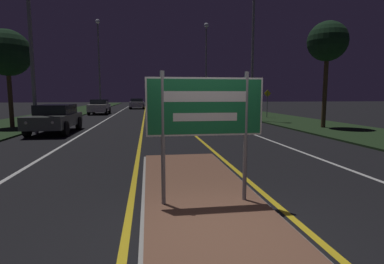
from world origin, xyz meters
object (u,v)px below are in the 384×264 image
object	(u,v)px
streetlight_right_near	(253,35)
car_approaching_0	(55,118)
car_receding_1	(217,108)
warning_sign	(267,101)
streetlight_right_far	(206,54)
car_receding_2	(176,104)
streetlight_left_far	(99,55)
streetlight_left_near	(29,7)
car_approaching_2	(137,103)
car_receding_3	(171,102)
car_approaching_1	(99,106)
highway_sign	(205,112)
car_receding_0	(215,114)

from	to	relation	value
streetlight_right_near	car_approaching_0	bearing A→B (deg)	-158.10
car_receding_1	warning_sign	size ratio (longest dim) A/B	2.06
streetlight_right_far	car_receding_2	world-z (taller)	streetlight_right_far
streetlight_left_far	car_approaching_0	distance (m)	21.77
streetlight_left_near	streetlight_left_far	size ratio (longest dim) A/B	0.85
car_receding_2	car_approaching_2	world-z (taller)	car_approaching_2
car_receding_1	car_approaching_2	distance (m)	17.17
car_receding_3	car_approaching_0	xyz separation A→B (m)	(-8.27, -30.81, 0.00)
streetlight_right_near	car_approaching_1	distance (m)	16.96
streetlight_right_far	warning_sign	world-z (taller)	streetlight_right_far
car_approaching_2	car_approaching_1	bearing A→B (deg)	-105.85
streetlight_left_near	warning_sign	size ratio (longest dim) A/B	3.96
streetlight_right_far	car_approaching_1	world-z (taller)	streetlight_right_far
streetlight_right_far	car_receding_1	bearing A→B (deg)	-94.75
streetlight_left_far	car_approaching_2	xyz separation A→B (m)	(4.07, 6.02, -5.78)
streetlight_left_near	streetlight_right_near	distance (m)	14.00
highway_sign	car_approaching_2	xyz separation A→B (m)	(-2.44, 38.22, -0.87)
warning_sign	streetlight_right_far	bearing A→B (deg)	100.43
car_receding_3	car_approaching_0	world-z (taller)	car_receding_3
streetlight_right_far	car_approaching_2	distance (m)	12.26
car_receding_1	car_approaching_0	world-z (taller)	car_approaching_0
car_receding_1	car_receding_2	size ratio (longest dim) A/B	1.05
streetlight_left_near	streetlight_right_near	xyz separation A→B (m)	(13.06, 5.05, 0.02)
streetlight_left_near	car_receding_2	bearing A→B (deg)	68.35
streetlight_left_far	car_approaching_2	world-z (taller)	streetlight_left_far
streetlight_right_far	highway_sign	bearing A→B (deg)	-101.08
car_receding_1	car_receding_2	world-z (taller)	car_receding_2
car_receding_0	car_receding_2	size ratio (longest dim) A/B	1.05
streetlight_right_far	car_approaching_1	bearing A→B (deg)	-154.26
car_receding_2	streetlight_left_far	bearing A→B (deg)	-166.13
highway_sign	streetlight_left_near	size ratio (longest dim) A/B	0.25
streetlight_left_near	car_approaching_1	size ratio (longest dim) A/B	2.12
car_receding_1	car_approaching_0	size ratio (longest dim) A/B	1.03
car_receding_0	car_approaching_2	xyz separation A→B (m)	(-5.34, 26.27, -0.05)
car_receding_0	car_receding_3	distance (m)	30.09
car_receding_1	car_approaching_2	world-z (taller)	car_approaching_2
car_receding_3	warning_sign	bearing A→B (deg)	-75.13
streetlight_right_far	car_receding_3	size ratio (longest dim) A/B	2.39
streetlight_right_far	car_receding_2	bearing A→B (deg)	148.29
streetlight_right_near	car_receding_1	world-z (taller)	streetlight_right_near
car_approaching_0	car_receding_1	bearing A→B (deg)	46.51
streetlight_right_far	car_receding_1	distance (m)	11.21
car_approaching_0	car_approaching_1	bearing A→B (deg)	90.53
car_receding_0	warning_sign	world-z (taller)	warning_sign
streetlight_left_near	car_receding_1	distance (m)	17.82
streetlight_right_near	car_approaching_1	bearing A→B (deg)	139.96
streetlight_right_near	warning_sign	distance (m)	5.84
streetlight_left_near	car_receding_1	xyz separation A→B (m)	(12.07, 11.95, -5.40)
highway_sign	car_receding_1	bearing A→B (deg)	76.43
streetlight_left_far	car_receding_1	size ratio (longest dim) A/B	2.27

